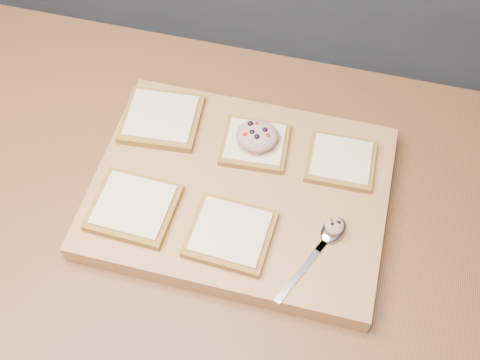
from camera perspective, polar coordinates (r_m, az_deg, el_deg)
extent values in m
cube|color=slate|center=(1.40, 4.98, -15.38)|extent=(1.90, 0.75, 0.84)
cube|color=brown|center=(0.99, 6.90, -7.26)|extent=(2.00, 0.80, 0.06)
cube|color=tan|center=(0.98, 0.00, -1.12)|extent=(0.47, 0.36, 0.04)
cube|color=olive|center=(1.05, -7.43, 5.75)|extent=(0.14, 0.13, 0.01)
cube|color=beige|center=(1.04, -7.49, 6.07)|extent=(0.12, 0.11, 0.00)
cube|color=olive|center=(1.01, 1.43, 3.40)|extent=(0.12, 0.11, 0.01)
cube|color=beige|center=(1.00, 1.44, 3.66)|extent=(0.10, 0.09, 0.00)
cube|color=olive|center=(1.00, 9.54, 1.75)|extent=(0.11, 0.10, 0.01)
cube|color=beige|center=(0.99, 9.60, 2.00)|extent=(0.10, 0.09, 0.00)
cube|color=olive|center=(0.95, -10.02, -2.59)|extent=(0.13, 0.12, 0.01)
cube|color=beige|center=(0.94, -10.10, -2.31)|extent=(0.11, 0.10, 0.00)
cube|color=olive|center=(0.91, -0.92, -5.15)|extent=(0.13, 0.12, 0.01)
cube|color=beige|center=(0.91, -0.92, -4.89)|extent=(0.11, 0.10, 0.00)
ellipsoid|color=tan|center=(0.99, 1.62, 4.20)|extent=(0.07, 0.07, 0.03)
sphere|color=black|center=(0.98, 2.36, 4.72)|extent=(0.01, 0.01, 0.01)
sphere|color=black|center=(0.98, 1.01, 5.31)|extent=(0.01, 0.01, 0.01)
sphere|color=black|center=(0.97, 1.61, 4.10)|extent=(0.01, 0.01, 0.01)
sphere|color=black|center=(0.97, 1.18, 4.52)|extent=(0.01, 0.01, 0.01)
sphere|color=#A5140C|center=(0.97, 2.64, 4.24)|extent=(0.01, 0.01, 0.01)
sphere|color=#A5140C|center=(0.98, 1.56, 5.27)|extent=(0.01, 0.01, 0.01)
sphere|color=#A5140C|center=(0.97, 0.50, 4.34)|extent=(0.01, 0.01, 0.01)
ellipsoid|color=silver|center=(0.93, 8.84, -4.71)|extent=(0.05, 0.06, 0.01)
cube|color=silver|center=(0.92, 7.93, -5.96)|extent=(0.02, 0.03, 0.00)
cube|color=silver|center=(0.90, 5.94, -8.47)|extent=(0.06, 0.12, 0.00)
ellipsoid|color=tan|center=(0.92, 8.95, -4.29)|extent=(0.03, 0.03, 0.02)
sphere|color=black|center=(0.91, 9.33, -4.02)|extent=(0.01, 0.01, 0.01)
sphere|color=black|center=(0.91, 8.74, -4.16)|extent=(0.01, 0.01, 0.01)
sphere|color=#A5140C|center=(0.91, 8.68, -3.83)|extent=(0.01, 0.01, 0.01)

